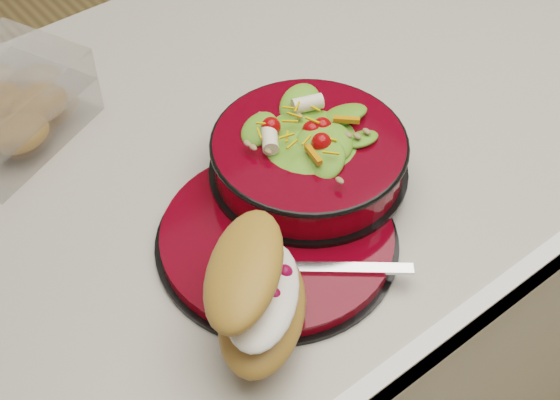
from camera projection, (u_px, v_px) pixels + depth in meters
island_counter at (344, 271)px, 1.39m from camera, size 1.24×0.74×0.90m
dinner_plate at (278, 237)px, 0.85m from camera, size 0.27×0.27×0.02m
salad_bowl at (309, 150)px, 0.88m from camera, size 0.23×0.23×0.10m
croissant at (258, 292)px, 0.74m from camera, size 0.17×0.18×0.09m
fork at (321, 268)px, 0.81m from camera, size 0.15×0.13×0.00m
pastry_box at (4, 109)px, 0.95m from camera, size 0.23×0.21×0.09m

